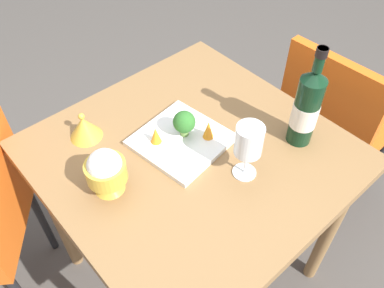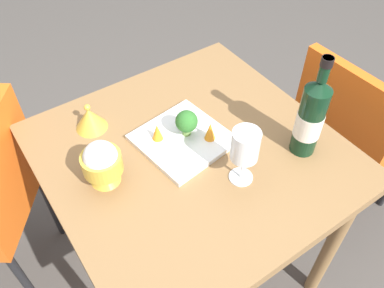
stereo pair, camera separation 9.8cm
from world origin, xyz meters
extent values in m
plane|color=#4C4742|center=(0.00, 0.00, 0.00)|extent=(8.00, 8.00, 0.00)
cube|color=olive|center=(0.00, 0.00, 0.73)|extent=(0.84, 0.84, 0.04)
cylinder|color=olive|center=(0.36, -0.36, 0.36)|extent=(0.05, 0.05, 0.71)
cylinder|color=olive|center=(-0.36, 0.36, 0.36)|extent=(0.05, 0.05, 0.71)
cylinder|color=olive|center=(0.36, 0.36, 0.36)|extent=(0.05, 0.05, 0.71)
cube|color=orange|center=(-0.49, 0.34, 0.65)|extent=(0.27, 0.34, 0.40)
cylinder|color=black|center=(-0.60, 0.21, 0.21)|extent=(0.03, 0.03, 0.43)
cylinder|color=black|center=(-0.40, 0.48, 0.21)|extent=(0.03, 0.03, 0.43)
cube|color=orange|center=(0.78, -0.09, 0.44)|extent=(0.41, 0.41, 0.02)
cube|color=orange|center=(0.60, -0.10, 0.65)|extent=(0.05, 0.40, 0.40)
cylinder|color=black|center=(0.94, 0.08, 0.21)|extent=(0.03, 0.03, 0.43)
cylinder|color=black|center=(0.60, 0.07, 0.21)|extent=(0.03, 0.03, 0.43)
cylinder|color=black|center=(0.61, -0.27, 0.21)|extent=(0.03, 0.03, 0.43)
cylinder|color=black|center=(0.28, -0.18, 0.87)|extent=(0.07, 0.08, 0.23)
cone|color=black|center=(0.28, -0.18, 0.99)|extent=(0.07, 0.08, 0.03)
cylinder|color=black|center=(0.28, -0.18, 1.04)|extent=(0.03, 0.03, 0.07)
cylinder|color=black|center=(0.28, -0.18, 1.07)|extent=(0.03, 0.03, 0.02)
cylinder|color=silver|center=(0.28, -0.18, 0.86)|extent=(0.08, 0.08, 0.08)
cylinder|color=white|center=(0.06, -0.16, 0.76)|extent=(0.07, 0.07, 0.00)
cylinder|color=white|center=(0.06, -0.16, 0.80)|extent=(0.01, 0.01, 0.08)
cylinder|color=white|center=(0.06, -0.16, 0.89)|extent=(0.08, 0.08, 0.09)
cone|color=gold|center=(-0.26, 0.05, 0.78)|extent=(0.08, 0.08, 0.04)
cylinder|color=gold|center=(-0.26, 0.05, 0.83)|extent=(0.11, 0.11, 0.05)
sphere|color=white|center=(-0.26, 0.05, 0.85)|extent=(0.09, 0.09, 0.09)
cone|color=gold|center=(-0.20, 0.26, 0.79)|extent=(0.10, 0.10, 0.07)
sphere|color=gold|center=(-0.20, 0.26, 0.84)|extent=(0.02, 0.02, 0.02)
cube|color=white|center=(0.00, 0.05, 0.76)|extent=(0.28, 0.28, 0.02)
cylinder|color=#729E4C|center=(0.02, 0.06, 0.78)|extent=(0.03, 0.03, 0.03)
sphere|color=#2D6B28|center=(0.02, 0.06, 0.82)|extent=(0.07, 0.07, 0.07)
cone|color=orange|center=(-0.06, 0.09, 0.80)|extent=(0.03, 0.03, 0.06)
cone|color=orange|center=(0.07, 0.00, 0.80)|extent=(0.03, 0.03, 0.06)
camera|label=1|loc=(-0.53, -0.60, 1.64)|focal=37.26mm
camera|label=2|loc=(-0.45, -0.66, 1.64)|focal=37.26mm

